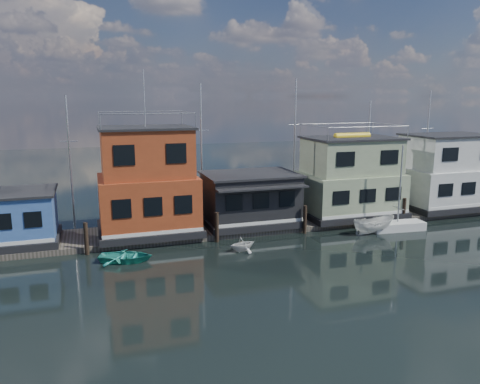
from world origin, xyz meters
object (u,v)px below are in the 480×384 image
object	(u,v)px
day_sailer	(397,225)
dinghy_white	(242,244)
motorboat	(374,225)
dinghy_teal	(126,256)
houseboat_blue	(9,218)
houseboat_green	(350,179)
houseboat_white	(446,173)
houseboat_red	(148,183)
houseboat_dark	(250,199)

from	to	relation	value
day_sailer	dinghy_white	bearing A→B (deg)	-170.32
day_sailer	dinghy_white	xyz separation A→B (m)	(-13.29, -1.10, 0.11)
dinghy_white	motorboat	size ratio (longest dim) A/B	0.55
dinghy_white	dinghy_teal	xyz separation A→B (m)	(-7.74, 0.31, -0.17)
houseboat_blue	day_sailer	distance (m)	28.76
houseboat_blue	motorboat	xyz separation A→B (m)	(26.00, -4.51, -1.52)
dinghy_white	houseboat_green	bearing A→B (deg)	-79.28
dinghy_white	houseboat_white	bearing A→B (deg)	-90.33
houseboat_green	dinghy_teal	distance (m)	20.04
dinghy_white	dinghy_teal	distance (m)	7.75
day_sailer	houseboat_white	bearing A→B (deg)	32.41
day_sailer	houseboat_blue	bearing A→B (deg)	176.50
houseboat_white	motorboat	distance (m)	11.78
houseboat_white	houseboat_red	bearing A→B (deg)	-180.00
houseboat_white	dinghy_white	bearing A→B (deg)	-166.05
houseboat_white	day_sailer	world-z (taller)	houseboat_white
houseboat_green	motorboat	distance (m)	5.37
dinghy_white	dinghy_teal	size ratio (longest dim) A/B	0.58
houseboat_red	houseboat_dark	xyz separation A→B (m)	(8.00, -0.02, -1.69)
houseboat_white	houseboat_green	bearing A→B (deg)	180.00
motorboat	dinghy_teal	world-z (taller)	motorboat
houseboat_green	day_sailer	size ratio (longest dim) A/B	1.24
dinghy_white	houseboat_red	bearing A→B (deg)	32.22
houseboat_green	dinghy_white	size ratio (longest dim) A/B	4.26
day_sailer	dinghy_teal	world-z (taller)	day_sailer
houseboat_red	motorboat	size ratio (longest dim) A/B	3.33
dinghy_white	motorboat	distance (m)	10.92
houseboat_dark	dinghy_teal	world-z (taller)	houseboat_dark
houseboat_dark	dinghy_white	distance (m)	6.12
day_sailer	dinghy_teal	xyz separation A→B (m)	(-21.03, -0.80, -0.05)
houseboat_white	dinghy_teal	distance (m)	29.74
houseboat_green	houseboat_red	bearing A→B (deg)	-180.00
houseboat_green	houseboat_white	bearing A→B (deg)	-0.00
houseboat_blue	houseboat_green	bearing A→B (deg)	0.00
houseboat_dark	houseboat_green	world-z (taller)	houseboat_green
houseboat_red	dinghy_teal	world-z (taller)	houseboat_red
houseboat_blue	motorboat	world-z (taller)	houseboat_blue
houseboat_dark	houseboat_green	bearing A→B (deg)	0.12
houseboat_dark	houseboat_white	distance (m)	19.03
houseboat_red	houseboat_dark	size ratio (longest dim) A/B	1.60
houseboat_blue	houseboat_dark	size ratio (longest dim) A/B	0.86
day_sailer	motorboat	size ratio (longest dim) A/B	1.90
day_sailer	houseboat_green	bearing A→B (deg)	119.09
houseboat_blue	houseboat_white	size ratio (longest dim) A/B	0.76
houseboat_red	day_sailer	size ratio (longest dim) A/B	1.76
dinghy_white	motorboat	world-z (taller)	motorboat
houseboat_blue	houseboat_white	bearing A→B (deg)	0.00
houseboat_dark	houseboat_white	world-z (taller)	houseboat_white
houseboat_green	houseboat_dark	bearing A→B (deg)	-179.88
day_sailer	dinghy_teal	bearing A→B (deg)	-172.89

